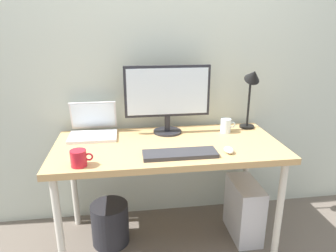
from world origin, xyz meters
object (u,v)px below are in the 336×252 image
(monitor, at_px, (167,95))
(coffee_mug, at_px, (79,158))
(laptop, at_px, (93,127))
(wastebasket, at_px, (110,223))
(keyboard, at_px, (180,154))
(computer_tower, at_px, (244,209))
(desk, at_px, (168,153))
(desk_lamp, at_px, (252,85))
(glass_cup, at_px, (226,126))
(mouse, at_px, (229,150))

(monitor, distance_m, coffee_mug, 0.76)
(laptop, distance_m, wastebasket, 0.69)
(monitor, bearing_deg, laptop, 177.85)
(monitor, relative_size, keyboard, 1.35)
(computer_tower, bearing_deg, monitor, 156.48)
(coffee_mug, bearing_deg, desk, 26.39)
(desk, relative_size, desk_lamp, 3.18)
(coffee_mug, height_order, glass_cup, glass_cup)
(keyboard, distance_m, mouse, 0.30)
(monitor, bearing_deg, desk, -96.99)
(desk, xyz_separation_m, coffee_mug, (-0.53, -0.26, 0.11))
(coffee_mug, bearing_deg, mouse, 4.15)
(desk, height_order, desk_lamp, desk_lamp)
(keyboard, bearing_deg, glass_cup, 42.34)
(wastebasket, bearing_deg, mouse, -17.16)
(mouse, bearing_deg, coffee_mug, -175.85)
(wastebasket, bearing_deg, monitor, 22.37)
(desk, bearing_deg, desk_lamp, 18.54)
(glass_cup, bearing_deg, monitor, 172.64)
(glass_cup, bearing_deg, laptop, 175.53)
(wastebasket, bearing_deg, coffee_mug, -112.17)
(desk, distance_m, monitor, 0.40)
(mouse, bearing_deg, laptop, 152.79)
(keyboard, distance_m, coffee_mug, 0.57)
(desk, distance_m, coffee_mug, 0.60)
(monitor, bearing_deg, computer_tower, -23.52)
(desk_lamp, bearing_deg, mouse, -125.21)
(desk_lamp, relative_size, coffee_mug, 3.74)
(coffee_mug, xyz_separation_m, glass_cup, (0.97, 0.42, 0.00))
(laptop, bearing_deg, desk, -25.10)
(keyboard, relative_size, glass_cup, 4.02)
(monitor, relative_size, computer_tower, 1.41)
(monitor, bearing_deg, coffee_mug, -139.47)
(computer_tower, xyz_separation_m, wastebasket, (-0.96, 0.05, -0.06))
(glass_cup, height_order, wastebasket, glass_cup)
(desk, bearing_deg, keyboard, -78.12)
(laptop, xyz_separation_m, wastebasket, (0.09, -0.20, -0.65))
(mouse, relative_size, coffee_mug, 0.73)
(mouse, xyz_separation_m, wastebasket, (-0.75, 0.23, -0.61))
(desk_lamp, xyz_separation_m, glass_cup, (-0.19, -0.05, -0.28))
(keyboard, distance_m, glass_cup, 0.54)
(glass_cup, bearing_deg, desk_lamp, 15.71)
(coffee_mug, bearing_deg, computer_tower, 12.72)
(desk, relative_size, wastebasket, 4.89)
(mouse, xyz_separation_m, coffee_mug, (-0.87, -0.06, 0.03))
(mouse, bearing_deg, keyboard, -179.04)
(desk, bearing_deg, computer_tower, -1.85)
(keyboard, height_order, coffee_mug, coffee_mug)
(monitor, height_order, mouse, monitor)
(coffee_mug, bearing_deg, monitor, 40.53)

